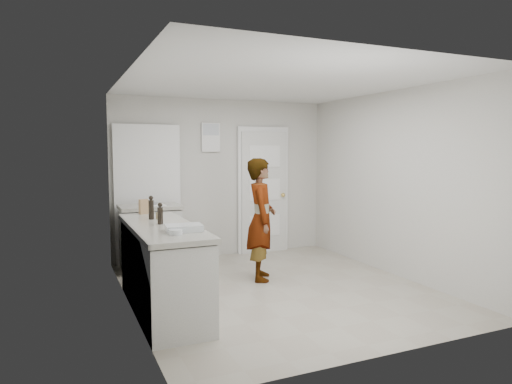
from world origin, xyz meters
name	(u,v)px	position (x,y,z in m)	size (l,w,h in m)	color
ground	(277,289)	(0.00, 0.00, 0.00)	(4.00, 4.00, 0.00)	#A49A89
room_shell	(213,193)	(-0.17, 1.95, 1.02)	(4.00, 4.00, 4.00)	beige
main_counter	(163,271)	(-1.45, -0.20, 0.43)	(0.64, 1.96, 0.93)	silver
side_counter	(150,240)	(-1.25, 1.55, 0.43)	(0.84, 0.61, 0.93)	silver
person	(261,219)	(-0.01, 0.47, 0.80)	(0.58, 0.38, 1.60)	silver
cake_mix_box	(144,207)	(-1.48, 0.67, 1.02)	(0.11, 0.05, 0.18)	olive
spice_jar	(158,216)	(-1.41, 0.20, 0.96)	(0.05, 0.05, 0.08)	tan
oil_cruet_a	(160,214)	(-1.46, -0.17, 1.03)	(0.06, 0.06, 0.23)	black
oil_cruet_b	(151,208)	(-1.48, 0.21, 1.05)	(0.06, 0.06, 0.27)	black
baking_dish	(184,228)	(-1.34, -0.66, 0.95)	(0.37, 0.28, 0.06)	silver
egg_bowl	(175,232)	(-1.46, -0.83, 0.95)	(0.13, 0.13, 0.05)	silver
papers	(154,205)	(-1.19, 1.54, 0.93)	(0.27, 0.34, 0.01)	white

